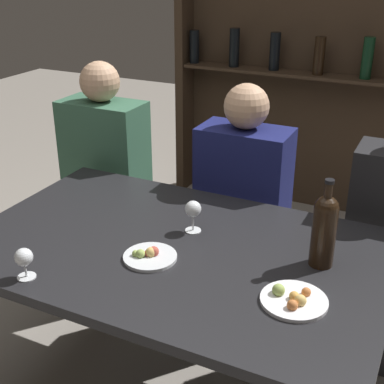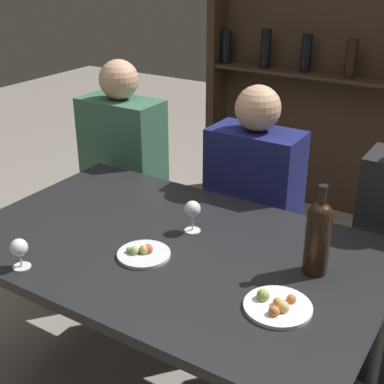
{
  "view_description": "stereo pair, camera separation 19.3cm",
  "coord_description": "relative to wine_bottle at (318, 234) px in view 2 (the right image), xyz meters",
  "views": [
    {
      "loc": [
        0.77,
        -1.44,
        1.69
      ],
      "look_at": [
        0.0,
        0.14,
        0.88
      ],
      "focal_mm": 50.0,
      "sensor_mm": 36.0,
      "label": 1
    },
    {
      "loc": [
        0.94,
        -1.35,
        1.69
      ],
      "look_at": [
        0.0,
        0.14,
        0.88
      ],
      "focal_mm": 50.0,
      "sensor_mm": 36.0,
      "label": 2
    }
  ],
  "objects": [
    {
      "name": "seated_person_center",
      "position": [
        -0.47,
        0.52,
        -0.32
      ],
      "size": [
        0.4,
        0.22,
        1.18
      ],
      "color": "#26262B",
      "rests_on": "ground_plane"
    },
    {
      "name": "food_plate_0",
      "position": [
        -0.53,
        -0.22,
        -0.13
      ],
      "size": [
        0.18,
        0.18,
        0.04
      ],
      "color": "silver",
      "rests_on": "dining_table"
    },
    {
      "name": "dining_table",
      "position": [
        -0.49,
        -0.1,
        -0.19
      ],
      "size": [
        1.48,
        0.93,
        0.73
      ],
      "color": "black",
      "rests_on": "ground_plane"
    },
    {
      "name": "wine_bottle",
      "position": [
        0.0,
        0.0,
        0.0
      ],
      "size": [
        0.08,
        0.08,
        0.3
      ],
      "color": "black",
      "rests_on": "dining_table"
    },
    {
      "name": "seated_person_left",
      "position": [
        -1.21,
        0.52,
        -0.3
      ],
      "size": [
        0.41,
        0.22,
        1.21
      ],
      "color": "#26262B",
      "rests_on": "ground_plane"
    },
    {
      "name": "wine_rack_wall",
      "position": [
        -0.49,
        1.92,
        0.18
      ],
      "size": [
        1.96,
        0.21,
        2.04
      ],
      "color": "#38281C",
      "rests_on": "ground_plane"
    },
    {
      "name": "wine_glass_1",
      "position": [
        -0.82,
        -0.49,
        -0.07
      ],
      "size": [
        0.06,
        0.06,
        0.1
      ],
      "color": "silver",
      "rests_on": "dining_table"
    },
    {
      "name": "wine_glass_0",
      "position": [
        -0.48,
        0.02,
        -0.05
      ],
      "size": [
        0.06,
        0.06,
        0.12
      ],
      "color": "silver",
      "rests_on": "dining_table"
    },
    {
      "name": "food_plate_1",
      "position": [
        -0.02,
        -0.25,
        -0.13
      ],
      "size": [
        0.2,
        0.2,
        0.04
      ],
      "color": "white",
      "rests_on": "dining_table"
    }
  ]
}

